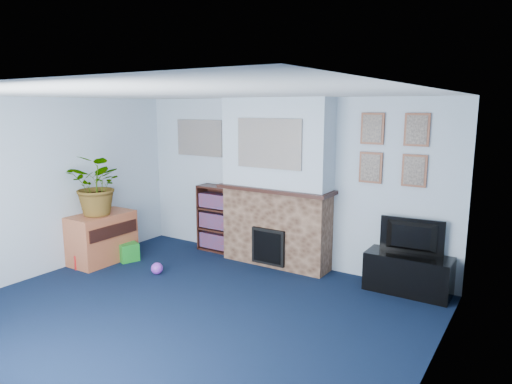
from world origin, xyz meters
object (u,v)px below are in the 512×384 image
Objects in this scene: television at (411,237)px; bookshelf at (216,220)px; tv_stand at (408,275)px; sideboard at (102,238)px.

bookshelf is (-3.04, 0.06, -0.20)m from television.
bookshelf is at bearing 178.56° from tv_stand.
bookshelf is 1.74m from sideboard.
television is 3.04m from bookshelf.
bookshelf is at bearing 50.47° from sideboard.
television is at bearing -1.07° from bookshelf.
sideboard is (-1.10, -1.34, -0.15)m from bookshelf.
television is (0.00, 0.02, 0.48)m from tv_stand.
television reaches higher than sideboard.
television is 0.73× the size of bookshelf.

